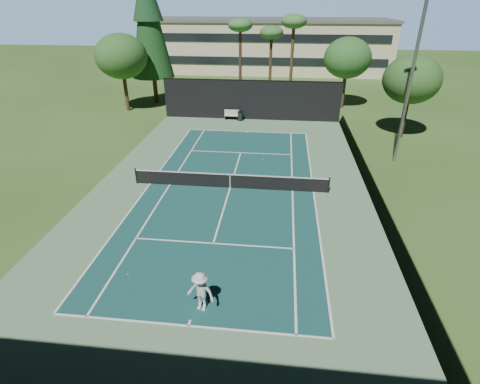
{
  "coord_description": "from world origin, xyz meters",
  "views": [
    {
      "loc": [
        3.13,
        -21.98,
        11.19
      ],
      "look_at": [
        1.0,
        -3.0,
        1.3
      ],
      "focal_mm": 28.0,
      "sensor_mm": 36.0,
      "label": 1
    }
  ],
  "objects_px": {
    "tennis_net": "(230,180)",
    "tennis_ball_b": "(181,168)",
    "park_bench": "(232,114)",
    "trash_bin": "(240,116)",
    "tennis_ball_d": "(179,155)",
    "tennis_ball_c": "(263,159)",
    "tennis_ball_a": "(128,274)",
    "player": "(201,292)"
  },
  "relations": [
    {
      "from": "tennis_ball_c",
      "to": "park_bench",
      "type": "xyz_separation_m",
      "value": [
        -3.87,
        10.58,
        0.51
      ]
    },
    {
      "from": "tennis_net",
      "to": "tennis_ball_b",
      "type": "xyz_separation_m",
      "value": [
        -4.05,
        2.73,
        -0.53
      ]
    },
    {
      "from": "tennis_net",
      "to": "tennis_ball_b",
      "type": "height_order",
      "value": "tennis_net"
    },
    {
      "from": "tennis_ball_c",
      "to": "tennis_net",
      "type": "bearing_deg",
      "value": -110.29
    },
    {
      "from": "player",
      "to": "tennis_ball_a",
      "type": "height_order",
      "value": "player"
    },
    {
      "from": "tennis_net",
      "to": "trash_bin",
      "type": "distance_m",
      "value": 15.43
    },
    {
      "from": "tennis_ball_a",
      "to": "park_bench",
      "type": "bearing_deg",
      "value": 86.63
    },
    {
      "from": "tennis_ball_a",
      "to": "tennis_ball_c",
      "type": "relative_size",
      "value": 0.92
    },
    {
      "from": "tennis_ball_d",
      "to": "park_bench",
      "type": "xyz_separation_m",
      "value": [
        2.89,
        10.39,
        0.51
      ]
    },
    {
      "from": "tennis_ball_a",
      "to": "trash_bin",
      "type": "xyz_separation_m",
      "value": [
        2.4,
        24.64,
        0.45
      ]
    },
    {
      "from": "tennis_ball_a",
      "to": "tennis_ball_b",
      "type": "relative_size",
      "value": 0.98
    },
    {
      "from": "tennis_net",
      "to": "player",
      "type": "relative_size",
      "value": 7.16
    },
    {
      "from": "tennis_ball_b",
      "to": "park_bench",
      "type": "xyz_separation_m",
      "value": [
        2.08,
        12.96,
        0.51
      ]
    },
    {
      "from": "park_bench",
      "to": "trash_bin",
      "type": "bearing_deg",
      "value": -17.57
    },
    {
      "from": "tennis_ball_b",
      "to": "tennis_ball_d",
      "type": "distance_m",
      "value": 2.7
    },
    {
      "from": "trash_bin",
      "to": "tennis_ball_b",
      "type": "bearing_deg",
      "value": -103.37
    },
    {
      "from": "tennis_ball_b",
      "to": "trash_bin",
      "type": "distance_m",
      "value": 13.02
    },
    {
      "from": "tennis_ball_a",
      "to": "player",
      "type": "bearing_deg",
      "value": -24.25
    },
    {
      "from": "tennis_ball_c",
      "to": "tennis_ball_d",
      "type": "relative_size",
      "value": 0.93
    },
    {
      "from": "tennis_ball_c",
      "to": "trash_bin",
      "type": "relative_size",
      "value": 0.07
    },
    {
      "from": "tennis_ball_d",
      "to": "tennis_ball_c",
      "type": "bearing_deg",
      "value": -1.63
    },
    {
      "from": "player",
      "to": "tennis_ball_b",
      "type": "bearing_deg",
      "value": 123.24
    },
    {
      "from": "tennis_ball_b",
      "to": "tennis_ball_d",
      "type": "bearing_deg",
      "value": 107.49
    },
    {
      "from": "park_bench",
      "to": "trash_bin",
      "type": "xyz_separation_m",
      "value": [
        0.93,
        -0.3,
        -0.07
      ]
    },
    {
      "from": "player",
      "to": "trash_bin",
      "type": "xyz_separation_m",
      "value": [
        -1.36,
        26.33,
        -0.42
      ]
    },
    {
      "from": "tennis_net",
      "to": "tennis_ball_d",
      "type": "height_order",
      "value": "tennis_net"
    },
    {
      "from": "park_bench",
      "to": "player",
      "type": "bearing_deg",
      "value": -85.07
    },
    {
      "from": "tennis_ball_c",
      "to": "tennis_ball_d",
      "type": "bearing_deg",
      "value": 178.37
    },
    {
      "from": "tennis_net",
      "to": "tennis_ball_c",
      "type": "height_order",
      "value": "tennis_net"
    },
    {
      "from": "tennis_ball_b",
      "to": "park_bench",
      "type": "height_order",
      "value": "park_bench"
    },
    {
      "from": "tennis_ball_a",
      "to": "tennis_ball_b",
      "type": "height_order",
      "value": "tennis_ball_b"
    },
    {
      "from": "player",
      "to": "tennis_ball_c",
      "type": "height_order",
      "value": "player"
    },
    {
      "from": "player",
      "to": "tennis_ball_a",
      "type": "distance_m",
      "value": 4.22
    },
    {
      "from": "tennis_ball_b",
      "to": "trash_bin",
      "type": "relative_size",
      "value": 0.07
    },
    {
      "from": "tennis_net",
      "to": "player",
      "type": "height_order",
      "value": "player"
    },
    {
      "from": "tennis_net",
      "to": "tennis_ball_b",
      "type": "relative_size",
      "value": 200.73
    },
    {
      "from": "tennis_ball_a",
      "to": "tennis_ball_d",
      "type": "xyz_separation_m",
      "value": [
        -1.42,
        14.55,
        0.01
      ]
    },
    {
      "from": "tennis_net",
      "to": "trash_bin",
      "type": "height_order",
      "value": "tennis_net"
    },
    {
      "from": "tennis_ball_a",
      "to": "tennis_net",
      "type": "bearing_deg",
      "value": 69.57
    },
    {
      "from": "tennis_ball_b",
      "to": "tennis_net",
      "type": "bearing_deg",
      "value": -34.03
    },
    {
      "from": "tennis_ball_d",
      "to": "tennis_ball_b",
      "type": "bearing_deg",
      "value": -72.51
    },
    {
      "from": "tennis_ball_a",
      "to": "tennis_ball_c",
      "type": "height_order",
      "value": "tennis_ball_c"
    }
  ]
}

